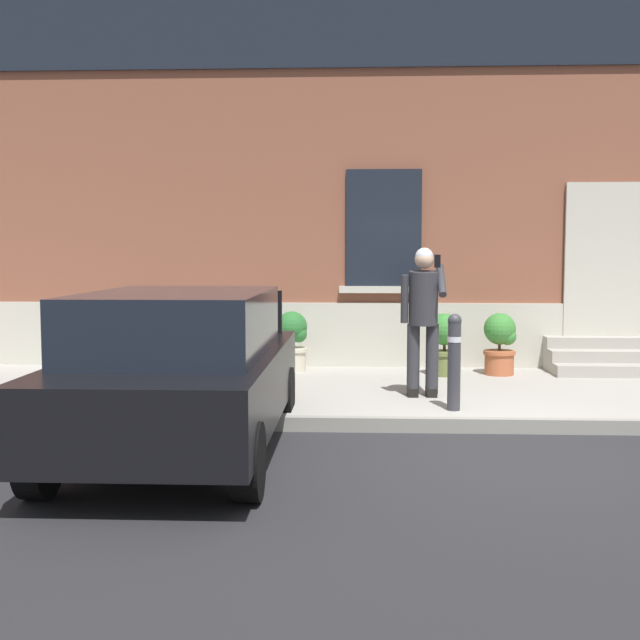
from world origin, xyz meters
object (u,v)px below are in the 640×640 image
Objects in this scene: hatchback_car_black at (182,369)px; planter_olive at (445,343)px; bollard_near_person at (454,358)px; planter_terracotta at (500,342)px; bollard_far_left at (68,356)px; planter_charcoal at (147,338)px; person_on_phone at (423,312)px; planter_cream at (292,340)px.

planter_olive is at bearing 53.82° from hatchback_car_black.
bollard_near_person is 1.22× the size of planter_terracotta.
planter_charcoal is at bearing 87.56° from bollard_far_left.
hatchback_car_black is 4.73× the size of planter_olive.
bollard_near_person reaches higher than planter_charcoal.
bollard_far_left reaches higher than planter_charcoal.
person_on_phone reaches higher than planter_olive.
bollard_near_person reaches higher than planter_olive.
planter_olive is at bearing 29.14° from bollard_far_left.
hatchback_car_black is 4.48m from planter_charcoal.
person_on_phone is 2.04× the size of planter_cream.
bollard_far_left is at bearing 138.61° from hatchback_car_black.
planter_cream and planter_terracotta have the same top height.
hatchback_car_black reaches higher than planter_cream.
bollard_near_person is 0.93m from person_on_phone.
person_on_phone reaches higher than hatchback_car_black.
planter_cream is at bearing 176.50° from planter_terracotta.
bollard_near_person is 1.22× the size of planter_olive.
person_on_phone is 2.21m from planter_terracotta.
bollard_near_person is 2.71m from planter_terracotta.
hatchback_car_black is at bearing -132.29° from planter_terracotta.
bollard_far_left is at bearing 180.00° from bollard_near_person.
person_on_phone is at bearing 42.44° from hatchback_car_black.
bollard_near_person is 4.98m from planter_charcoal.
planter_charcoal is 4.28m from planter_olive.
bollard_far_left is at bearing -153.79° from planter_terracotta.
hatchback_car_black is 4.73× the size of planter_terracotta.
planter_charcoal is 2.14m from planter_cream.
person_on_phone is 2.04× the size of planter_charcoal.
bollard_far_left is at bearing -92.44° from planter_charcoal.
hatchback_car_black reaches higher than bollard_near_person.
person_on_phone is 2.04× the size of planter_terracotta.
bollard_near_person is 1.22× the size of planter_charcoal.
bollard_near_person is at bearing 27.84° from hatchback_car_black.
hatchback_car_black is 2.32× the size of person_on_phone.
hatchback_car_black is 4.73× the size of planter_cream.
bollard_far_left reaches higher than planter_terracotta.
bollard_far_left is 4.04m from person_on_phone.
person_on_phone is at bearing 109.51° from bollard_near_person.
planter_olive is (4.27, -0.39, 0.00)m from planter_charcoal.
person_on_phone reaches higher than bollard_far_left.
planter_terracotta is (0.77, 0.09, 0.00)m from planter_olive.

